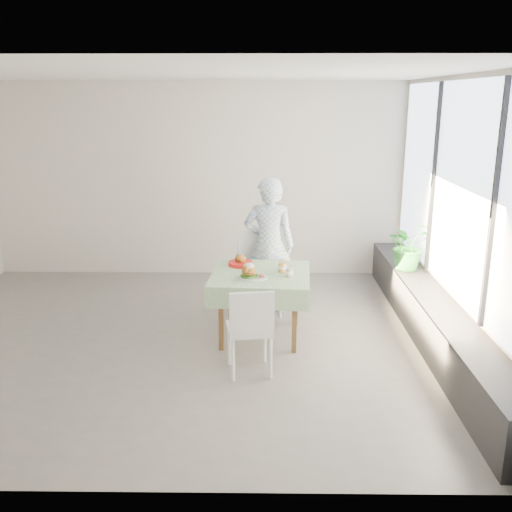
{
  "coord_description": "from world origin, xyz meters",
  "views": [
    {
      "loc": [
        0.96,
        -5.77,
        2.57
      ],
      "look_at": [
        0.89,
        0.16,
        0.92
      ],
      "focal_mm": 40.0,
      "sensor_mm": 36.0,
      "label": 1
    }
  ],
  "objects_px": {
    "diner": "(269,246)",
    "cafe_table": "(261,297)",
    "chair_near": "(250,346)",
    "juice_cup_orange": "(282,266)",
    "chair_far": "(260,289)",
    "main_dish": "(251,273)",
    "potted_plant": "(409,245)"
  },
  "relations": [
    {
      "from": "main_dish",
      "to": "chair_far",
      "type": "bearing_deg",
      "value": 84.6
    },
    {
      "from": "diner",
      "to": "potted_plant",
      "type": "relative_size",
      "value": 2.74
    },
    {
      "from": "chair_near",
      "to": "main_dish",
      "type": "bearing_deg",
      "value": 90.18
    },
    {
      "from": "diner",
      "to": "main_dish",
      "type": "bearing_deg",
      "value": 81.53
    },
    {
      "from": "diner",
      "to": "potted_plant",
      "type": "distance_m",
      "value": 1.74
    },
    {
      "from": "cafe_table",
      "to": "chair_near",
      "type": "relative_size",
      "value": 1.27
    },
    {
      "from": "main_dish",
      "to": "diner",
      "type": "bearing_deg",
      "value": 78.39
    },
    {
      "from": "cafe_table",
      "to": "main_dish",
      "type": "height_order",
      "value": "main_dish"
    },
    {
      "from": "potted_plant",
      "to": "cafe_table",
      "type": "bearing_deg",
      "value": -152.12
    },
    {
      "from": "chair_near",
      "to": "potted_plant",
      "type": "height_order",
      "value": "potted_plant"
    },
    {
      "from": "juice_cup_orange",
      "to": "potted_plant",
      "type": "relative_size",
      "value": 0.47
    },
    {
      "from": "chair_far",
      "to": "juice_cup_orange",
      "type": "xyz_separation_m",
      "value": [
        0.25,
        -0.71,
        0.5
      ]
    },
    {
      "from": "main_dish",
      "to": "juice_cup_orange",
      "type": "height_order",
      "value": "juice_cup_orange"
    },
    {
      "from": "cafe_table",
      "to": "juice_cup_orange",
      "type": "xyz_separation_m",
      "value": [
        0.24,
        0.03,
        0.35
      ]
    },
    {
      "from": "diner",
      "to": "cafe_table",
      "type": "bearing_deg",
      "value": 86.01
    },
    {
      "from": "chair_far",
      "to": "main_dish",
      "type": "xyz_separation_m",
      "value": [
        -0.09,
        -0.92,
        0.49
      ]
    },
    {
      "from": "cafe_table",
      "to": "juice_cup_orange",
      "type": "relative_size",
      "value": 3.88
    },
    {
      "from": "chair_far",
      "to": "diner",
      "type": "height_order",
      "value": "diner"
    },
    {
      "from": "chair_near",
      "to": "main_dish",
      "type": "distance_m",
      "value": 0.84
    },
    {
      "from": "chair_far",
      "to": "main_dish",
      "type": "bearing_deg",
      "value": -95.4
    },
    {
      "from": "juice_cup_orange",
      "to": "potted_plant",
      "type": "xyz_separation_m",
      "value": [
        1.59,
        0.94,
        -0.0
      ]
    },
    {
      "from": "juice_cup_orange",
      "to": "main_dish",
      "type": "bearing_deg",
      "value": -147.51
    },
    {
      "from": "potted_plant",
      "to": "diner",
      "type": "bearing_deg",
      "value": -174.09
    },
    {
      "from": "cafe_table",
      "to": "potted_plant",
      "type": "xyz_separation_m",
      "value": [
        1.83,
        0.97,
        0.35
      ]
    },
    {
      "from": "chair_far",
      "to": "main_dish",
      "type": "distance_m",
      "value": 1.05
    },
    {
      "from": "chair_near",
      "to": "juice_cup_orange",
      "type": "bearing_deg",
      "value": 68.98
    },
    {
      "from": "main_dish",
      "to": "juice_cup_orange",
      "type": "relative_size",
      "value": 1.14
    },
    {
      "from": "chair_near",
      "to": "juice_cup_orange",
      "type": "xyz_separation_m",
      "value": [
        0.34,
        0.87,
        0.54
      ]
    },
    {
      "from": "chair_near",
      "to": "juice_cup_orange",
      "type": "relative_size",
      "value": 3.04
    },
    {
      "from": "cafe_table",
      "to": "chair_far",
      "type": "distance_m",
      "value": 0.75
    },
    {
      "from": "chair_near",
      "to": "diner",
      "type": "xyz_separation_m",
      "value": [
        0.2,
        1.64,
        0.57
      ]
    },
    {
      "from": "main_dish",
      "to": "juice_cup_orange",
      "type": "bearing_deg",
      "value": 32.49
    }
  ]
}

